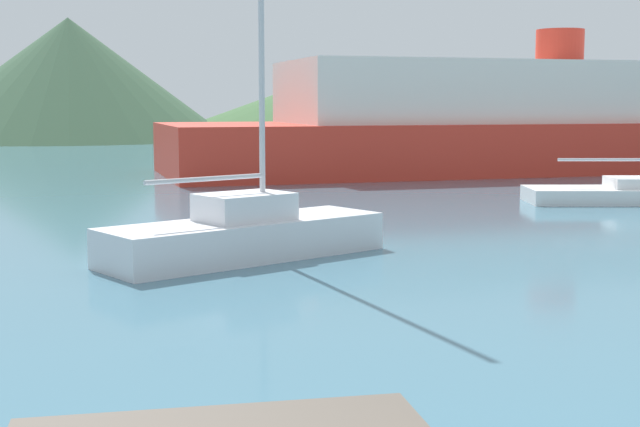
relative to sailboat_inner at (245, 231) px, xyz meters
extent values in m
cube|color=silver|center=(0.00, 0.00, -0.16)|extent=(6.00, 5.07, 0.79)
cube|color=silver|center=(0.00, 0.00, 0.51)|extent=(2.23, 2.11, 0.55)
cylinder|color=#BCBCC1|center=(-0.74, -0.54, 1.13)|extent=(2.27, 1.69, 0.10)
cylinder|color=#BCBCC1|center=(11.45, 9.60, 0.82)|extent=(3.36, 0.31, 0.10)
cube|color=red|center=(14.54, 24.21, 0.57)|extent=(38.75, 17.24, 2.27)
cube|color=silver|center=(14.54, 24.21, 3.10)|extent=(27.43, 13.39, 2.78)
cylinder|color=red|center=(14.54, 24.21, 5.29)|extent=(2.26, 2.26, 1.60)
cone|color=#38563D|center=(-16.70, 62.32, 4.73)|extent=(28.25, 28.25, 10.59)
cone|color=#3D6038|center=(10.16, 66.35, 2.99)|extent=(39.71, 39.71, 7.10)
camera|label=1|loc=(0.42, -18.18, 2.63)|focal=50.00mm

